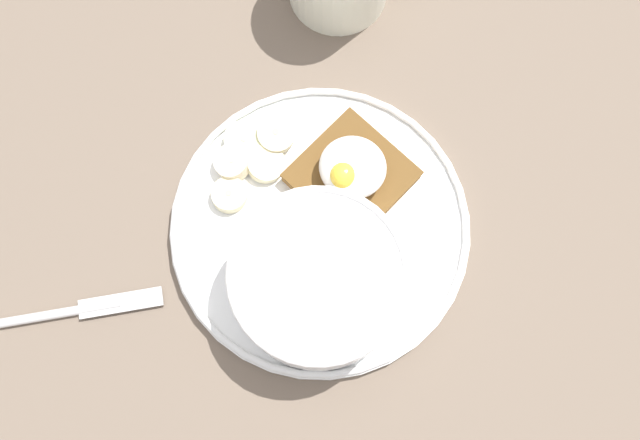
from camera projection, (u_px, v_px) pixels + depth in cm
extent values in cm
cube|color=#6D5D4E|center=(320.00, 232.00, 62.51)|extent=(120.00, 120.00, 2.00)
cylinder|color=white|center=(320.00, 228.00, 61.06)|extent=(25.62, 25.62, 1.00)
torus|color=white|center=(320.00, 225.00, 60.29)|extent=(25.42, 25.42, 0.60)
cylinder|color=white|center=(318.00, 281.00, 56.29)|extent=(13.75, 13.75, 6.01)
torus|color=white|center=(318.00, 274.00, 53.39)|extent=(13.95, 13.95, 0.60)
cylinder|color=#BF6B7E|center=(318.00, 282.00, 56.75)|extent=(12.35, 12.35, 4.67)
ellipsoid|color=#BF6B7E|center=(318.00, 277.00, 54.69)|extent=(11.73, 11.73, 1.20)
ellipsoid|color=#9A654D|center=(322.00, 294.00, 53.98)|extent=(1.96, 1.89, 0.71)
ellipsoid|color=tan|center=(304.00, 307.00, 53.81)|extent=(1.45, 1.39, 0.53)
ellipsoid|color=tan|center=(328.00, 243.00, 55.00)|extent=(1.91, 1.34, 0.77)
ellipsoid|color=tan|center=(296.00, 282.00, 54.29)|extent=(0.95, 1.41, 0.58)
ellipsoid|color=tan|center=(362.00, 276.00, 54.42)|extent=(1.44, 1.08, 0.55)
ellipsoid|color=tan|center=(365.00, 290.00, 54.10)|extent=(1.49, 1.76, 0.64)
cube|color=brown|center=(352.00, 174.00, 60.30)|extent=(11.52, 11.52, 0.30)
cube|color=brown|center=(352.00, 177.00, 60.94)|extent=(11.29, 11.29, 1.53)
ellipsoid|color=white|center=(353.00, 167.00, 58.65)|extent=(5.63, 5.42, 3.22)
sphere|color=yellow|center=(344.00, 175.00, 57.64)|extent=(2.28, 2.28, 2.28)
cylinder|color=#F4EABD|center=(266.00, 164.00, 61.41)|extent=(4.22, 4.14, 1.51)
cylinder|color=#BEB694|center=(266.00, 162.00, 60.97)|extent=(0.75, 0.74, 0.23)
cylinder|color=beige|center=(276.00, 135.00, 61.92)|extent=(4.75, 4.71, 1.86)
cylinder|color=#B1AA8A|center=(276.00, 132.00, 61.27)|extent=(0.84, 0.84, 0.21)
cylinder|color=beige|center=(244.00, 141.00, 61.96)|extent=(4.07, 4.15, 1.46)
cylinder|color=#B6B88B|center=(244.00, 138.00, 61.45)|extent=(0.73, 0.74, 0.19)
cylinder|color=#F9E6C2|center=(233.00, 163.00, 61.22)|extent=(3.88, 3.76, 1.83)
cylinder|color=#C2B397|center=(232.00, 160.00, 60.55)|extent=(0.68, 0.67, 0.20)
cylinder|color=beige|center=(230.00, 192.00, 60.79)|extent=(4.22, 4.24, 1.19)
cylinder|color=tan|center=(230.00, 191.00, 60.29)|extent=(0.76, 0.76, 0.15)
cylinder|color=silver|center=(59.00, 313.00, 59.22)|extent=(9.43, 5.61, 0.80)
cube|color=silver|center=(121.00, 303.00, 59.45)|extent=(6.92, 4.74, 0.30)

